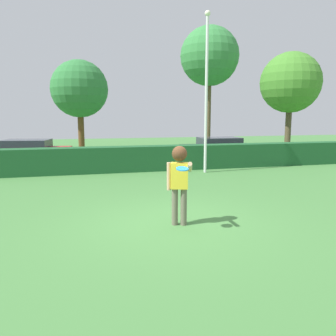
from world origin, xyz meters
TOP-DOWN VIEW (x-y plane):
  - ground_plane at (0.00, 0.00)m, footprint 60.00×60.00m
  - person at (0.10, -0.17)m, footprint 0.54×0.81m
  - frisbee at (0.02, -0.65)m, footprint 0.26×0.26m
  - lamppost at (3.22, 6.41)m, footprint 0.24×0.24m
  - hedge_row at (0.00, 7.56)m, footprint 22.34×0.90m
  - parked_car_red at (-4.63, 11.06)m, footprint 4.43×2.40m
  - parked_car_black at (5.50, 10.22)m, footprint 4.24×1.89m
  - maple_tree at (10.79, 11.65)m, footprint 3.72×3.72m
  - birch_tree at (6.35, 14.09)m, footprint 3.81×3.81m
  - oak_tree at (-1.91, 15.63)m, footprint 3.64×3.64m

SIDE VIEW (x-z plane):
  - ground_plane at x=0.00m, z-range 0.00..0.00m
  - hedge_row at x=0.00m, z-range 0.00..1.10m
  - parked_car_red at x=-4.63m, z-range 0.06..1.31m
  - parked_car_black at x=5.50m, z-range 0.06..1.31m
  - person at x=0.10m, z-range 0.24..2.03m
  - frisbee at x=0.02m, z-range 1.33..1.40m
  - lamppost at x=3.22m, z-range 0.32..7.00m
  - oak_tree at x=-1.91m, z-range 1.14..7.11m
  - maple_tree at x=10.79m, z-range 1.29..7.63m
  - birch_tree at x=6.35m, z-range 2.16..10.34m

